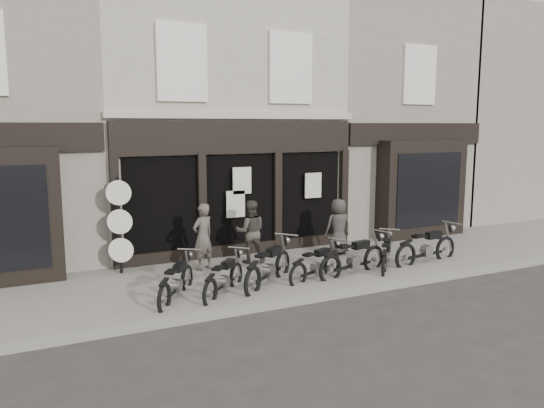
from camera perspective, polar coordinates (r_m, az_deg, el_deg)
name	(u,v)px	position (r m, az deg, el deg)	size (l,w,h in m)	color
ground_plane	(288,285)	(12.79, 1.74, -8.74)	(90.00, 90.00, 0.00)	#2D2B28
pavement	(272,273)	(13.54, -0.04, -7.48)	(30.00, 4.20, 0.12)	slate
kerb	(315,298)	(11.73, 4.61, -10.05)	(30.00, 0.25, 0.13)	gray
central_building	(204,116)	(17.70, -7.29, 9.38)	(7.30, 6.22, 8.34)	beige
neighbour_right	(365,118)	(20.59, 9.97, 9.08)	(5.60, 6.73, 8.34)	gray
filler_right	(514,118)	(26.27, 24.57, 8.43)	(11.00, 6.00, 8.20)	gray
motorcycle_0	(177,285)	(11.68, -10.22, -8.55)	(1.41, 1.79, 0.99)	black
motorcycle_1	(224,281)	(11.87, -5.16, -8.23)	(1.58, 1.57, 0.96)	black
motorcycle_2	(269,270)	(12.46, -0.33, -7.08)	(1.96, 1.68, 1.12)	black
motorcycle_3	(316,267)	(12.99, 4.79, -6.76)	(1.88, 1.01, 0.95)	black
motorcycle_4	(354,261)	(13.41, 8.78, -6.08)	(2.26, 0.84, 1.10)	black
motorcycle_5	(386,257)	(14.21, 12.21, -5.56)	(1.55, 1.64, 0.97)	black
motorcycle_6	(427,250)	(14.97, 16.31, -4.77)	(2.32, 0.66, 1.11)	black
man_left	(203,237)	(13.60, -7.44, -3.51)	(0.62, 0.41, 1.71)	#4E4740
man_centre	(250,232)	(14.21, -2.34, -2.98)	(0.82, 0.64, 1.69)	#403A33
man_right	(338,227)	(15.25, 7.13, -2.42)	(0.78, 0.51, 1.60)	#38322E
advert_sign_post	(120,229)	(13.61, -16.05, -2.65)	(0.59, 0.40, 2.54)	black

